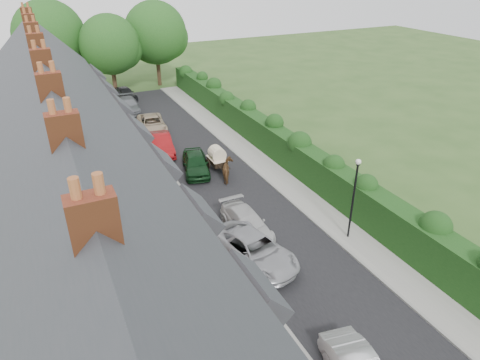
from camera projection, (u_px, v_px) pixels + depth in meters
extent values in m
plane|color=#2D4C1E|center=(344.00, 298.00, 20.91)|extent=(140.00, 140.00, 0.00)
cube|color=black|center=(238.00, 199.00, 29.49)|extent=(6.00, 58.00, 0.02)
cube|color=gray|center=(289.00, 186.00, 31.04)|extent=(2.20, 58.00, 0.12)
cube|color=gray|center=(185.00, 211.00, 27.99)|extent=(1.70, 58.00, 0.12)
cube|color=gray|center=(276.00, 189.00, 30.63)|extent=(0.18, 58.00, 0.13)
cube|color=gray|center=(196.00, 208.00, 28.29)|extent=(0.18, 58.00, 0.13)
cube|color=#113511|center=(311.00, 166.00, 31.18)|extent=(1.50, 58.00, 2.50)
cube|color=#9B4527|center=(71.00, 198.00, 23.16)|extent=(8.00, 40.00, 6.50)
cube|color=#2D3035|center=(59.00, 142.00, 21.65)|extent=(8.00, 40.20, 8.00)
cube|color=silver|center=(252.00, 358.00, 14.67)|extent=(0.70, 2.40, 5.20)
cube|color=black|center=(263.00, 330.00, 14.26)|extent=(0.06, 1.80, 1.60)
cube|color=#2D3035|center=(249.00, 293.00, 13.22)|extent=(1.70, 2.60, 1.70)
cube|color=#3F2D2D|center=(221.00, 349.00, 16.95)|extent=(0.08, 0.90, 2.10)
cube|color=silver|center=(220.00, 285.00, 15.32)|extent=(0.12, 1.20, 1.60)
cube|color=silver|center=(200.00, 272.00, 18.66)|extent=(0.70, 2.40, 5.20)
cube|color=black|center=(209.00, 291.00, 19.36)|extent=(0.06, 1.80, 1.60)
cube|color=black|center=(207.00, 248.00, 18.25)|extent=(0.06, 1.80, 1.60)
cube|color=#2D3035|center=(193.00, 215.00, 17.21)|extent=(1.70, 2.60, 1.70)
cube|color=#3F2D2D|center=(180.00, 274.00, 20.94)|extent=(0.08, 0.90, 2.10)
cube|color=silver|center=(176.00, 217.00, 19.31)|extent=(0.12, 1.20, 1.60)
cube|color=silver|center=(166.00, 217.00, 22.65)|extent=(0.70, 2.40, 5.20)
cube|color=black|center=(175.00, 234.00, 23.35)|extent=(0.06, 1.80, 1.60)
cube|color=black|center=(171.00, 196.00, 22.24)|extent=(0.06, 1.80, 1.60)
cube|color=#2D3035|center=(159.00, 166.00, 21.20)|extent=(1.70, 2.60, 1.70)
cube|color=#3F2D2D|center=(153.00, 223.00, 24.93)|extent=(0.08, 0.90, 2.10)
cube|color=silver|center=(148.00, 172.00, 23.30)|extent=(0.12, 1.20, 1.60)
cube|color=silver|center=(143.00, 178.00, 26.64)|extent=(0.70, 2.40, 5.20)
cube|color=black|center=(150.00, 193.00, 27.34)|extent=(0.06, 1.80, 1.60)
cube|color=black|center=(147.00, 159.00, 26.23)|extent=(0.06, 1.80, 1.60)
cube|color=#2D3035|center=(135.00, 133.00, 25.19)|extent=(1.70, 2.60, 1.70)
cube|color=#3F2D2D|center=(133.00, 186.00, 28.92)|extent=(0.08, 0.90, 2.10)
cube|color=silver|center=(127.00, 141.00, 27.29)|extent=(0.12, 1.20, 1.60)
cube|color=silver|center=(125.00, 149.00, 30.63)|extent=(0.70, 2.40, 5.20)
cube|color=black|center=(132.00, 163.00, 31.33)|extent=(0.06, 1.80, 1.60)
cube|color=black|center=(128.00, 132.00, 30.22)|extent=(0.06, 1.80, 1.60)
cube|color=#2D3035|center=(117.00, 109.00, 29.18)|extent=(1.70, 2.60, 1.70)
cube|color=#3F2D2D|center=(118.00, 158.00, 32.91)|extent=(0.08, 0.90, 2.10)
cube|color=silver|center=(112.00, 117.00, 31.28)|extent=(0.12, 1.20, 1.60)
cube|color=silver|center=(112.00, 127.00, 34.62)|extent=(0.70, 2.40, 5.20)
cube|color=black|center=(118.00, 140.00, 35.32)|extent=(0.06, 1.80, 1.60)
cube|color=black|center=(114.00, 112.00, 34.21)|extent=(0.06, 1.80, 1.60)
cube|color=#2D3035|center=(104.00, 91.00, 33.17)|extent=(1.70, 2.60, 1.70)
cube|color=#3F2D2D|center=(106.00, 136.00, 36.90)|extent=(0.08, 0.90, 2.10)
cube|color=silver|center=(100.00, 99.00, 35.27)|extent=(0.12, 1.20, 1.60)
cube|color=silver|center=(101.00, 109.00, 38.62)|extent=(0.70, 2.40, 5.20)
cube|color=black|center=(107.00, 121.00, 39.31)|extent=(0.06, 1.80, 1.60)
cube|color=black|center=(103.00, 96.00, 38.20)|extent=(0.06, 1.80, 1.60)
cube|color=#2D3035|center=(94.00, 76.00, 37.17)|extent=(1.70, 2.60, 1.70)
cube|color=#3F2D2D|center=(96.00, 119.00, 40.89)|extent=(0.08, 0.90, 2.10)
cube|color=silver|center=(91.00, 85.00, 39.26)|extent=(0.12, 1.20, 1.60)
cube|color=brown|center=(96.00, 233.00, 7.91)|extent=(0.90, 0.50, 1.60)
cylinder|color=#9A562E|center=(75.00, 191.00, 7.39)|extent=(0.20, 0.20, 0.50)
cylinder|color=#9A562E|center=(99.00, 186.00, 7.55)|extent=(0.20, 0.20, 0.50)
cube|color=brown|center=(66.00, 140.00, 11.90)|extent=(0.90, 0.50, 1.60)
cylinder|color=#9A562E|center=(52.00, 109.00, 11.38)|extent=(0.20, 0.20, 0.50)
cylinder|color=#9A562E|center=(68.00, 107.00, 11.54)|extent=(0.20, 0.20, 0.50)
cube|color=brown|center=(52.00, 94.00, 15.89)|extent=(0.90, 0.50, 1.60)
cylinder|color=#9A562E|center=(41.00, 69.00, 15.37)|extent=(0.20, 0.20, 0.50)
cylinder|color=#9A562E|center=(52.00, 68.00, 15.53)|extent=(0.20, 0.20, 0.50)
cube|color=brown|center=(43.00, 67.00, 19.88)|extent=(0.90, 0.50, 1.60)
cylinder|color=#9A562E|center=(34.00, 46.00, 19.36)|extent=(0.20, 0.20, 0.50)
cylinder|color=#9A562E|center=(43.00, 45.00, 19.52)|extent=(0.20, 0.20, 0.50)
cube|color=brown|center=(37.00, 48.00, 23.87)|extent=(0.90, 0.50, 1.60)
cylinder|color=#9A562E|center=(30.00, 31.00, 23.35)|extent=(0.20, 0.20, 0.50)
cylinder|color=#9A562E|center=(37.00, 30.00, 23.51)|extent=(0.20, 0.20, 0.50)
cube|color=brown|center=(33.00, 35.00, 27.86)|extent=(0.90, 0.50, 1.60)
cylinder|color=#9A562E|center=(26.00, 20.00, 27.35)|extent=(0.20, 0.20, 0.50)
cylinder|color=#9A562E|center=(33.00, 19.00, 27.50)|extent=(0.20, 0.20, 0.50)
cube|color=brown|center=(30.00, 25.00, 31.85)|extent=(0.90, 0.50, 1.60)
cylinder|color=#9A562E|center=(24.00, 12.00, 31.34)|extent=(0.20, 0.20, 0.50)
cylinder|color=#9A562E|center=(30.00, 11.00, 31.49)|extent=(0.20, 0.20, 0.50)
cube|color=brown|center=(28.00, 17.00, 35.85)|extent=(0.90, 0.50, 1.60)
cylinder|color=#9A562E|center=(22.00, 5.00, 35.33)|extent=(0.20, 0.20, 0.50)
cylinder|color=#9A562E|center=(28.00, 5.00, 35.48)|extent=(0.20, 0.20, 0.50)
cube|color=brown|center=(223.00, 292.00, 20.64)|extent=(0.30, 4.70, 0.90)
cube|color=brown|center=(188.00, 238.00, 24.63)|extent=(0.30, 4.70, 0.90)
cube|color=brown|center=(163.00, 199.00, 28.62)|extent=(0.30, 4.70, 0.90)
cube|color=brown|center=(144.00, 169.00, 32.61)|extent=(0.30, 4.70, 0.90)
cube|color=brown|center=(129.00, 146.00, 36.60)|extent=(0.30, 4.70, 0.90)
cube|color=brown|center=(117.00, 127.00, 40.59)|extent=(0.30, 4.70, 0.90)
cube|color=brown|center=(246.00, 327.00, 18.60)|extent=(0.35, 0.35, 1.10)
cube|color=brown|center=(204.00, 261.00, 22.59)|extent=(0.35, 0.35, 1.10)
cube|color=brown|center=(174.00, 215.00, 26.58)|extent=(0.35, 0.35, 1.10)
cube|color=brown|center=(153.00, 182.00, 30.57)|extent=(0.35, 0.35, 1.10)
cube|color=brown|center=(136.00, 156.00, 34.56)|extent=(0.35, 0.35, 1.10)
cube|color=brown|center=(123.00, 135.00, 38.55)|extent=(0.35, 0.35, 1.10)
cube|color=brown|center=(112.00, 118.00, 42.54)|extent=(0.35, 0.35, 1.10)
cylinder|color=black|center=(352.00, 203.00, 24.29)|extent=(0.12, 0.12, 4.80)
cylinder|color=black|center=(358.00, 164.00, 23.15)|extent=(0.20, 0.20, 0.10)
sphere|color=silver|center=(358.00, 162.00, 23.08)|extent=(0.32, 0.32, 0.32)
cylinder|color=#332316|center=(114.00, 75.00, 50.58)|extent=(0.50, 0.50, 4.75)
sphere|color=#194818|center=(110.00, 44.00, 48.95)|extent=(6.80, 6.80, 6.80)
sphere|color=#194818|center=(122.00, 49.00, 50.02)|extent=(4.76, 4.76, 4.76)
cylinder|color=#332316|center=(158.00, 65.00, 54.36)|extent=(0.50, 0.50, 5.25)
sphere|color=#194818|center=(155.00, 33.00, 52.56)|extent=(7.60, 7.60, 7.60)
sphere|color=#194818|center=(167.00, 38.00, 53.72)|extent=(5.32, 5.32, 5.32)
cylinder|color=#332316|center=(57.00, 72.00, 50.49)|extent=(0.50, 0.50, 5.50)
sphere|color=#194818|center=(50.00, 36.00, 48.60)|extent=(8.00, 8.00, 8.00)
sphere|color=#194818|center=(66.00, 41.00, 49.82)|extent=(5.60, 5.60, 5.60)
imported|color=#9E9FA5|center=(254.00, 249.00, 23.13)|extent=(3.76, 6.05, 1.56)
imported|color=#B9B9B9|center=(247.00, 223.00, 25.57)|extent=(1.94, 4.75, 1.38)
imported|color=black|center=(196.00, 163.00, 32.79)|extent=(2.94, 4.94, 1.57)
imported|color=maroon|center=(161.00, 144.00, 36.05)|extent=(2.26, 5.01, 1.60)
imported|color=tan|center=(152.00, 124.00, 40.66)|extent=(2.92, 5.36, 1.43)
imported|color=slate|center=(129.00, 105.00, 45.76)|extent=(2.42, 5.06, 1.42)
imported|color=black|center=(125.00, 93.00, 49.77)|extent=(2.34, 4.35, 1.41)
imported|color=brown|center=(228.00, 171.00, 31.53)|extent=(1.49, 2.11, 1.63)
cube|color=black|center=(217.00, 161.00, 33.20)|extent=(1.06, 1.76, 0.44)
cylinder|color=beige|center=(217.00, 154.00, 32.92)|extent=(1.15, 1.10, 1.15)
cube|color=beige|center=(217.00, 158.00, 33.10)|extent=(1.16, 1.81, 0.04)
cylinder|color=black|center=(208.00, 164.00, 33.57)|extent=(0.07, 0.79, 0.79)
cylinder|color=black|center=(221.00, 161.00, 34.01)|extent=(0.07, 0.79, 0.79)
cylinder|color=black|center=(218.00, 166.00, 32.29)|extent=(0.06, 1.59, 0.06)
cylinder|color=black|center=(226.00, 164.00, 32.53)|extent=(0.06, 1.59, 0.06)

